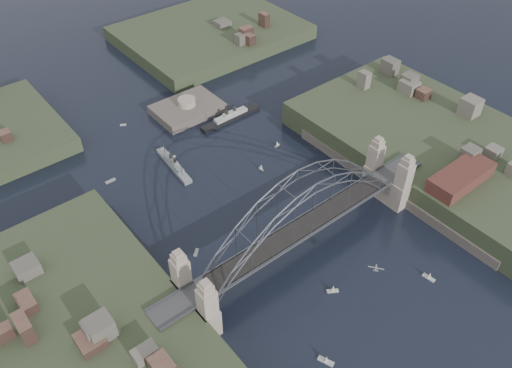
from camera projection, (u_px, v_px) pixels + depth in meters
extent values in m
plane|color=black|center=(301.00, 250.00, 131.55)|extent=(500.00, 500.00, 0.00)
cube|color=#434345|center=(302.00, 228.00, 126.21)|extent=(84.00, 6.00, 0.70)
cube|color=#4F535A|center=(311.00, 234.00, 124.11)|extent=(84.00, 0.25, 0.50)
cube|color=#4F535A|center=(294.00, 220.00, 127.58)|extent=(84.00, 0.25, 0.50)
cube|color=black|center=(303.00, 227.00, 125.84)|extent=(55.20, 5.20, 0.35)
cube|color=tan|center=(208.00, 309.00, 107.98)|extent=(3.40, 3.40, 17.70)
cube|color=tan|center=(182.00, 279.00, 113.77)|extent=(3.40, 3.40, 17.70)
cube|color=tan|center=(403.00, 182.00, 137.51)|extent=(3.40, 3.40, 17.70)
cube|color=tan|center=(374.00, 164.00, 143.30)|extent=(3.40, 3.40, 17.70)
cube|color=tan|center=(196.00, 307.00, 114.11)|extent=(4.08, 13.80, 8.00)
cube|color=tan|center=(385.00, 186.00, 143.64)|extent=(4.08, 13.80, 8.00)
cube|color=#584F47|center=(182.00, 324.00, 114.24)|extent=(6.00, 70.00, 4.00)
cube|color=#344027|center=(442.00, 154.00, 157.40)|extent=(50.00, 90.00, 12.00)
cube|color=#584F47|center=(393.00, 188.00, 147.52)|extent=(6.00, 70.00, 4.00)
cube|color=#344027|center=(211.00, 37.00, 218.20)|extent=(70.00, 55.00, 9.50)
cube|color=#584F47|center=(188.00, 114.00, 178.05)|extent=(22.00, 16.00, 7.00)
cylinder|color=tan|center=(187.00, 102.00, 174.91)|extent=(6.00, 6.00, 2.40)
cube|color=#592D26|center=(461.00, 177.00, 137.39)|extent=(20.00, 8.00, 4.00)
cube|color=#434345|center=(487.00, 240.00, 133.14)|extent=(4.00, 22.00, 1.40)
cube|color=gray|center=(174.00, 166.00, 155.65)|extent=(4.19, 18.82, 1.66)
cube|color=gray|center=(173.00, 163.00, 154.82)|extent=(2.80, 10.39, 1.24)
cube|color=gray|center=(173.00, 161.00, 154.20)|extent=(1.79, 4.77, 0.83)
cylinder|color=black|center=(175.00, 161.00, 152.91)|extent=(0.90, 0.90, 1.66)
cylinder|color=black|center=(171.00, 156.00, 154.53)|extent=(0.90, 0.90, 1.66)
cylinder|color=#4F535A|center=(182.00, 169.00, 150.38)|extent=(0.17, 0.17, 4.15)
cylinder|color=#4F535A|center=(165.00, 150.00, 157.32)|extent=(0.17, 0.17, 4.15)
cube|color=gray|center=(55.00, 132.00, 168.67)|extent=(6.79, 15.11, 1.52)
cube|color=gray|center=(54.00, 129.00, 167.91)|extent=(4.13, 8.44, 1.14)
cube|color=gray|center=(54.00, 127.00, 167.34)|extent=(2.29, 3.98, 0.76)
cylinder|color=black|center=(53.00, 127.00, 166.15)|extent=(0.75, 0.75, 1.52)
cylinder|color=black|center=(53.00, 123.00, 167.64)|extent=(0.75, 0.75, 1.52)
cylinder|color=#4F535A|center=(54.00, 134.00, 163.84)|extent=(0.15, 0.15, 3.81)
cylinder|color=#4F535A|center=(52.00, 118.00, 170.21)|extent=(0.15, 0.15, 3.81)
cube|color=black|center=(231.00, 118.00, 174.28)|extent=(23.11, 3.48, 1.68)
cube|color=#B9B9B5|center=(231.00, 115.00, 173.44)|extent=(12.72, 2.54, 1.26)
cube|color=#B9B9B5|center=(231.00, 113.00, 172.81)|extent=(5.79, 1.81, 0.84)
cylinder|color=black|center=(227.00, 113.00, 171.55)|extent=(1.13, 1.13, 1.68)
cylinder|color=black|center=(234.00, 109.00, 173.09)|extent=(1.13, 1.13, 1.68)
cylinder|color=#4F535A|center=(214.00, 119.00, 169.16)|extent=(0.17, 0.17, 4.19)
cylinder|color=#4F535A|center=(247.00, 104.00, 175.76)|extent=(0.17, 0.17, 4.19)
cube|color=#9FA2A6|center=(376.00, 268.00, 117.43)|extent=(1.66, 1.33, 0.32)
cube|color=#9FA2A6|center=(376.00, 268.00, 117.39)|extent=(2.37, 3.11, 0.07)
cube|color=#9FA2A6|center=(376.00, 271.00, 116.66)|extent=(0.81, 1.02, 0.40)
cube|color=#B9B9B5|center=(196.00, 253.00, 130.75)|extent=(2.52, 2.33, 0.45)
cube|color=#B9B9B5|center=(261.00, 169.00, 155.01)|extent=(0.66, 1.89, 0.45)
cylinder|color=#4F535A|center=(261.00, 167.00, 154.31)|extent=(0.08, 0.08, 2.20)
cone|color=silver|center=(261.00, 167.00, 154.31)|extent=(1.03, 1.26, 1.92)
cube|color=#B9B9B5|center=(333.00, 291.00, 121.94)|extent=(2.84, 2.29, 0.45)
cylinder|color=#4F535A|center=(333.00, 288.00, 121.24)|extent=(0.08, 0.08, 2.20)
cone|color=silver|center=(333.00, 288.00, 121.24)|extent=(1.59, 1.51, 1.92)
cube|color=#B9B9B5|center=(277.00, 146.00, 163.49)|extent=(2.29, 1.35, 0.45)
cylinder|color=#4F535A|center=(277.00, 143.00, 162.79)|extent=(0.08, 0.08, 2.20)
cone|color=silver|center=(277.00, 143.00, 162.79)|extent=(1.49, 1.33, 1.92)
cube|color=#B9B9B5|center=(110.00, 181.00, 151.02)|extent=(3.12, 1.05, 0.45)
cube|color=#B9B9B5|center=(174.00, 157.00, 159.27)|extent=(1.45, 0.87, 0.45)
cube|color=#B9B9B5|center=(174.00, 156.00, 159.00)|extent=(0.90, 0.63, 0.40)
cylinder|color=black|center=(174.00, 155.00, 158.70)|extent=(0.16, 0.16, 0.70)
cube|color=#B9B9B5|center=(429.00, 278.00, 124.82)|extent=(1.43, 3.28, 0.45)
cylinder|color=#4F535A|center=(430.00, 275.00, 124.12)|extent=(0.08, 0.08, 2.20)
cone|color=silver|center=(430.00, 275.00, 124.12)|extent=(1.15, 1.35, 1.92)
cube|color=#B9B9B5|center=(123.00, 125.00, 171.95)|extent=(2.04, 1.62, 0.45)
cube|color=#B9B9B5|center=(330.00, 162.00, 157.67)|extent=(2.24, 2.03, 0.45)
cube|color=#B9B9B5|center=(326.00, 361.00, 108.58)|extent=(2.34, 3.71, 0.45)
cylinder|color=#4F535A|center=(326.00, 359.00, 107.88)|extent=(0.08, 0.08, 2.20)
cone|color=silver|center=(326.00, 359.00, 107.88)|extent=(1.37, 1.51, 1.92)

